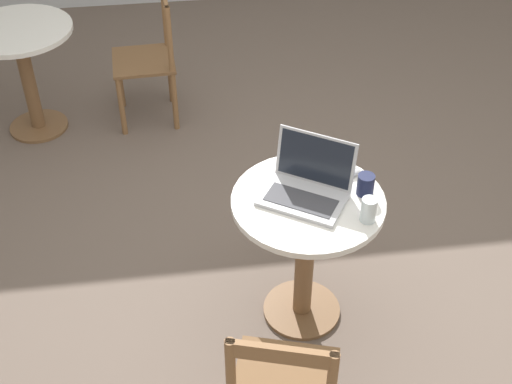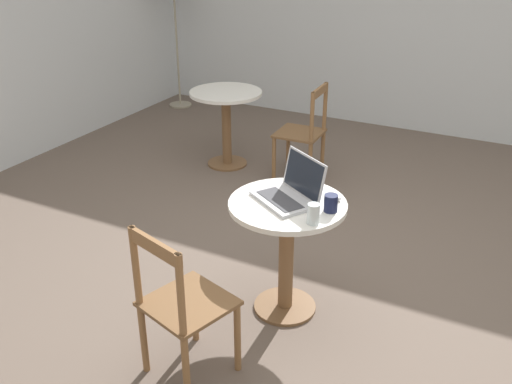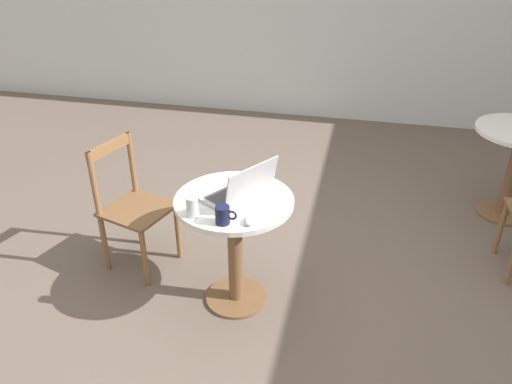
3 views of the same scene
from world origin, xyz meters
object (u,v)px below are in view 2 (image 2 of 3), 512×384
(cafe_table_mid, at_px, (226,112))
(mug, at_px, (331,203))
(drinking_glass, at_px, (313,214))
(chair_near_left, at_px, (182,306))
(mouse, at_px, (333,197))
(chair_mid_front, at_px, (304,133))
(laptop, at_px, (290,192))
(cafe_table_near, at_px, (287,232))

(cafe_table_mid, relative_size, mug, 6.34)
(mug, height_order, drinking_glass, drinking_glass)
(chair_near_left, height_order, drinking_glass, chair_near_left)
(cafe_table_mid, relative_size, mouse, 7.22)
(cafe_table_mid, distance_m, chair_near_left, 2.82)
(drinking_glass, bearing_deg, chair_mid_front, 23.90)
(laptop, distance_m, mug, 0.25)
(cafe_table_near, height_order, laptop, laptop)
(chair_mid_front, relative_size, laptop, 1.92)
(chair_mid_front, relative_size, mug, 7.58)
(cafe_table_mid, bearing_deg, laptop, -140.89)
(laptop, bearing_deg, mouse, -62.74)
(chair_near_left, distance_m, laptop, 0.88)
(drinking_glass, bearing_deg, laptop, 48.64)
(cafe_table_mid, relative_size, drinking_glass, 6.49)
(chair_near_left, distance_m, chair_mid_front, 2.61)
(cafe_table_near, xyz_separation_m, cafe_table_mid, (1.80, 1.44, 0.00))
(chair_near_left, bearing_deg, cafe_table_near, -16.79)
(cafe_table_mid, bearing_deg, drinking_glass, -139.80)
(chair_near_left, xyz_separation_m, mouse, (0.89, -0.44, 0.31))
(chair_near_left, xyz_separation_m, mug, (0.76, -0.47, 0.34))
(chair_near_left, height_order, laptop, laptop)
(cafe_table_near, distance_m, chair_mid_front, 1.95)
(chair_near_left, bearing_deg, drinking_glass, -37.14)
(chair_near_left, xyz_separation_m, drinking_glass, (0.59, -0.44, 0.35))
(cafe_table_near, distance_m, mug, 0.35)
(cafe_table_near, distance_m, mouse, 0.33)
(chair_near_left, distance_m, mug, 0.96)
(laptop, distance_m, mouse, 0.25)
(mouse, height_order, drinking_glass, drinking_glass)
(chair_near_left, relative_size, chair_mid_front, 1.00)
(cafe_table_mid, relative_size, laptop, 1.61)
(cafe_table_near, bearing_deg, mug, -87.28)
(cafe_table_mid, distance_m, chair_mid_front, 0.78)
(cafe_table_mid, bearing_deg, mouse, -135.02)
(cafe_table_near, relative_size, cafe_table_mid, 1.00)
(chair_mid_front, xyz_separation_m, drinking_glass, (-1.99, -0.88, 0.35))
(cafe_table_near, xyz_separation_m, mouse, (0.14, -0.21, 0.21))
(cafe_table_near, bearing_deg, chair_mid_front, 19.96)
(laptop, xyz_separation_m, drinking_glass, (-0.19, -0.22, 0.01))
(mouse, xyz_separation_m, mug, (-0.13, -0.04, 0.03))
(cafe_table_near, distance_m, laptop, 0.25)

